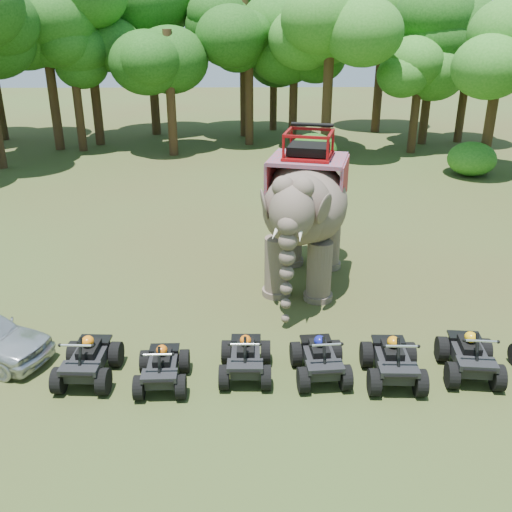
{
  "coord_description": "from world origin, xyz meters",
  "views": [
    {
      "loc": [
        -0.26,
        -12.71,
        7.84
      ],
      "look_at": [
        0.0,
        1.2,
        1.9
      ],
      "focal_mm": 40.0,
      "sensor_mm": 36.0,
      "label": 1
    }
  ],
  "objects": [
    {
      "name": "ground",
      "position": [
        0.0,
        0.0,
        0.0
      ],
      "size": [
        110.0,
        110.0,
        0.0
      ],
      "primitive_type": "plane",
      "color": "#47381E",
      "rests_on": "ground"
    },
    {
      "name": "elephant",
      "position": [
        1.56,
        3.68,
        2.41
      ],
      "size": [
        3.88,
        6.18,
        4.81
      ],
      "primitive_type": null,
      "rotation": [
        0.0,
        0.0,
        -0.25
      ],
      "color": "brown",
      "rests_on": "ground"
    },
    {
      "name": "atv_0",
      "position": [
        -3.93,
        -1.52,
        0.63
      ],
      "size": [
        1.33,
        1.76,
        1.26
      ],
      "primitive_type": null,
      "rotation": [
        0.0,
        0.0,
        -0.05
      ],
      "color": "black",
      "rests_on": "ground"
    },
    {
      "name": "atv_1",
      "position": [
        -2.19,
        -1.8,
        0.58
      ],
      "size": [
        1.17,
        1.58,
        1.15
      ],
      "primitive_type": null,
      "rotation": [
        0.0,
        0.0,
        0.02
      ],
      "color": "black",
      "rests_on": "ground"
    },
    {
      "name": "atv_2",
      "position": [
        -0.29,
        -1.46,
        0.6
      ],
      "size": [
        1.21,
        1.64,
        1.19
      ],
      "primitive_type": null,
      "rotation": [
        0.0,
        0.0,
        -0.02
      ],
      "color": "black",
      "rests_on": "ground"
    },
    {
      "name": "atv_3",
      "position": [
        1.44,
        -1.54,
        0.61
      ],
      "size": [
        1.31,
        1.72,
        1.22
      ],
      "primitive_type": null,
      "rotation": [
        0.0,
        0.0,
        0.07
      ],
      "color": "black",
      "rests_on": "ground"
    },
    {
      "name": "atv_4",
      "position": [
        3.09,
        -1.7,
        0.64
      ],
      "size": [
        1.33,
        1.78,
        1.28
      ],
      "primitive_type": null,
      "rotation": [
        0.0,
        0.0,
        -0.04
      ],
      "color": "black",
      "rests_on": "ground"
    },
    {
      "name": "atv_5",
      "position": [
        4.94,
        -1.51,
        0.63
      ],
      "size": [
        1.42,
        1.83,
        1.27
      ],
      "primitive_type": null,
      "rotation": [
        0.0,
        0.0,
        -0.11
      ],
      "color": "black",
      "rests_on": "ground"
    },
    {
      "name": "tree_0",
      "position": [
        0.0,
        24.12,
        3.77
      ],
      "size": [
        5.27,
        5.27,
        7.53
      ],
      "primitive_type": null,
      "color": "#195114",
      "rests_on": "ground"
    },
    {
      "name": "tree_1",
      "position": [
        4.45,
        20.78,
        4.52
      ],
      "size": [
        6.33,
        6.33,
        9.04
      ],
      "primitive_type": null,
      "color": "#195114",
      "rests_on": "ground"
    },
    {
      "name": "tree_2",
      "position": [
        9.83,
        21.57,
        3.41
      ],
      "size": [
        4.77,
        4.77,
        6.82
      ],
      "primitive_type": null,
      "color": "#195114",
      "rests_on": "ground"
    },
    {
      "name": "tree_3",
      "position": [
        12.33,
        16.69,
        3.86
      ],
      "size": [
        5.4,
        5.4,
        7.72
      ],
      "primitive_type": null,
      "color": "#195114",
      "rests_on": "ground"
    },
    {
      "name": "tree_25",
      "position": [
        -10.29,
        22.49,
        3.5
      ],
      "size": [
        4.9,
        4.9,
        7.0
      ],
      "primitive_type": null,
      "color": "#195114",
      "rests_on": "ground"
    },
    {
      "name": "tree_26",
      "position": [
        -4.56,
        21.23,
        3.91
      ],
      "size": [
        5.47,
        5.47,
        7.82
      ],
      "primitive_type": null,
      "color": "#195114",
      "rests_on": "ground"
    },
    {
      "name": "tree_28",
      "position": [
        13.75,
        24.65,
        3.67
      ],
      "size": [
        5.13,
        5.13,
        7.33
      ],
      "primitive_type": null,
      "color": "#195114",
      "rests_on": "ground"
    },
    {
      "name": "tree_30",
      "position": [
        -6.49,
        27.65,
        5.15
      ],
      "size": [
        7.2,
        7.2,
        10.29
      ],
      "primitive_type": null,
      "color": "#195114",
      "rests_on": "ground"
    },
    {
      "name": "tree_31",
      "position": [
        9.05,
        28.27,
        5.02
      ],
      "size": [
        7.03,
        7.03,
        10.04
      ],
      "primitive_type": null,
      "color": "#195114",
      "rests_on": "ground"
    },
    {
      "name": "tree_32",
      "position": [
        -11.84,
        22.91,
        4.46
      ],
      "size": [
        6.24,
        6.24,
        8.91
      ],
      "primitive_type": null,
      "color": "#195114",
      "rests_on": "ground"
    },
    {
      "name": "tree_33",
      "position": [
        2.89,
        25.41,
        4.1
      ],
      "size": [
        5.74,
        5.74,
        8.2
      ],
      "primitive_type": null,
      "color": "#195114",
      "rests_on": "ground"
    },
    {
      "name": "tree_34",
      "position": [
        -0.29,
        26.94,
        5.09
      ],
      "size": [
        7.12,
        7.12,
        10.18
      ],
      "primitive_type": null,
      "color": "#195114",
      "rests_on": "ground"
    },
    {
      "name": "tree_35",
      "position": [
        -9.66,
        24.36,
        4.67
      ],
      "size": [
        6.53,
        6.53,
        9.33
      ],
      "primitive_type": null,
      "color": "#195114",
      "rests_on": "ground"
    },
    {
      "name": "tree_36",
      "position": [
        11.23,
        24.13,
        4.1
      ],
      "size": [
        5.74,
        5.74,
        8.21
      ],
      "primitive_type": null,
      "color": "#195114",
      "rests_on": "ground"
    },
    {
      "name": "tree_37",
      "position": [
        1.77,
        29.09,
        3.53
      ],
      "size": [
        4.95,
        4.95,
        7.07
      ],
      "primitive_type": null,
      "color": "#195114",
      "rests_on": "ground"
    }
  ]
}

